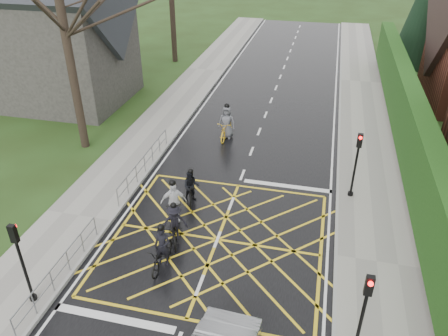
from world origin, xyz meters
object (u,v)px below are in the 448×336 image
at_px(cyclist_back, 191,189).
at_px(cyclist_mid, 174,227).
at_px(cyclist_front, 173,206).
at_px(cyclist_rear, 162,253).
at_px(cyclist_lead, 227,126).

distance_m(cyclist_back, cyclist_mid, 2.65).
xyz_separation_m(cyclist_back, cyclist_front, (-0.27, -1.54, 0.11)).
relative_size(cyclist_back, cyclist_front, 0.83).
bearing_deg(cyclist_mid, cyclist_rear, -110.83).
xyz_separation_m(cyclist_rear, cyclist_mid, (-0.05, 1.48, 0.04)).
bearing_deg(cyclist_lead, cyclist_rear, -88.06).
bearing_deg(cyclist_rear, cyclist_lead, 91.78).
distance_m(cyclist_front, cyclist_lead, 8.04).
bearing_deg(cyclist_lead, cyclist_front, -91.19).
bearing_deg(cyclist_mid, cyclist_front, 88.02).
distance_m(cyclist_rear, cyclist_lead, 10.62).
xyz_separation_m(cyclist_rear, cyclist_back, (-0.19, 4.12, 0.04)).
relative_size(cyclist_mid, cyclist_lead, 0.87).
height_order(cyclist_mid, cyclist_front, cyclist_front).
bearing_deg(cyclist_back, cyclist_rear, -102.21).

